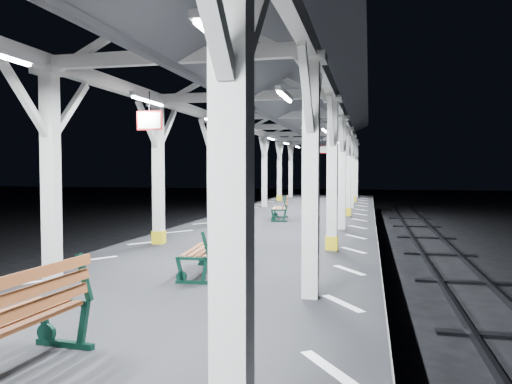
% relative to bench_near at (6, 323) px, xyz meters
% --- Properties ---
extents(ground, '(120.00, 120.00, 0.00)m').
position_rel_bench_near_xyz_m(ground, '(0.11, 5.30, -1.51)').
color(ground, black).
rests_on(ground, ground).
extents(platform, '(6.00, 50.00, 1.00)m').
position_rel_bench_near_xyz_m(platform, '(0.11, 5.30, -1.01)').
color(platform, black).
rests_on(platform, ground).
extents(hazard_stripes_left, '(1.00, 48.00, 0.01)m').
position_rel_bench_near_xyz_m(hazard_stripes_left, '(-2.34, 5.30, -0.51)').
color(hazard_stripes_left, silver).
rests_on(hazard_stripes_left, platform).
extents(hazard_stripes_right, '(1.00, 48.00, 0.01)m').
position_rel_bench_near_xyz_m(hazard_stripes_right, '(2.56, 5.30, -0.51)').
color(hazard_stripes_right, silver).
rests_on(hazard_stripes_right, platform).
extents(track_right, '(2.20, 60.00, 0.16)m').
position_rel_bench_near_xyz_m(track_right, '(5.11, 5.30, -1.44)').
color(track_right, '#2D2D33').
rests_on(track_right, ground).
extents(canopy, '(5.40, 49.00, 4.65)m').
position_rel_bench_near_xyz_m(canopy, '(0.11, 5.29, 3.04)').
color(canopy, silver).
rests_on(canopy, platform).
extents(bench_near, '(0.78, 1.82, 0.97)m').
position_rel_bench_near_xyz_m(bench_near, '(0.00, 0.00, 0.00)').
color(bench_near, '#0B2D22').
rests_on(bench_near, platform).
extents(bench_mid, '(0.72, 1.57, 0.83)m').
position_rel_bench_near_xyz_m(bench_mid, '(0.27, 4.47, -0.07)').
color(bench_mid, '#0B2D22').
rests_on(bench_mid, platform).
extents(bench_far, '(0.77, 1.59, 0.83)m').
position_rel_bench_near_xyz_m(bench_far, '(-0.06, 13.62, -0.07)').
color(bench_far, '#0B2D22').
rests_on(bench_far, platform).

